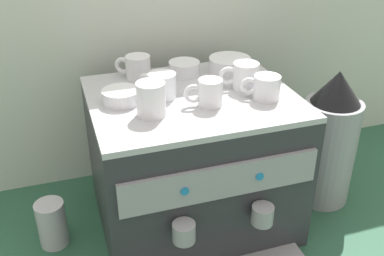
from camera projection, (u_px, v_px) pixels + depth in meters
The scene contains 14 objects.
ground_plane at pixel (192, 216), 1.40m from camera, with size 4.00×4.00×0.00m, color #28563D.
tiled_backsplash_wall at pixel (159, 26), 1.43m from camera, with size 2.80×0.03×1.01m, color silver.
espresso_machine at pixel (193, 161), 1.29m from camera, with size 0.54×0.56×0.41m.
ceramic_cup_0 at pixel (209, 93), 1.13m from camera, with size 0.10×0.06×0.07m.
ceramic_cup_1 at pixel (161, 85), 1.18m from camera, with size 0.09×0.09×0.07m.
ceramic_cup_2 at pixel (244, 75), 1.23m from camera, with size 0.11×0.07×0.07m.
ceramic_cup_3 at pixel (265, 87), 1.17m from camera, with size 0.10×0.07×0.06m.
ceramic_cup_4 at pixel (137, 67), 1.29m from camera, with size 0.10×0.08×0.07m.
ceramic_cup_5 at pixel (151, 98), 1.08m from camera, with size 0.07×0.11×0.08m.
ceramic_bowl_0 at pixel (121, 97), 1.15m from camera, with size 0.10×0.10×0.03m.
ceramic_bowl_1 at pixel (230, 65), 1.34m from camera, with size 0.12×0.12×0.04m.
ceramic_bowl_2 at pixel (184, 68), 1.32m from camera, with size 0.09×0.09×0.04m.
coffee_grinder at pixel (329, 141), 1.39m from camera, with size 0.17×0.17×0.44m.
milk_pitcher at pixel (52, 224), 1.26m from camera, with size 0.08×0.08×0.14m, color #B7B7BC.
Camera 1 is at (-0.34, -1.04, 0.91)m, focal length 42.26 mm.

